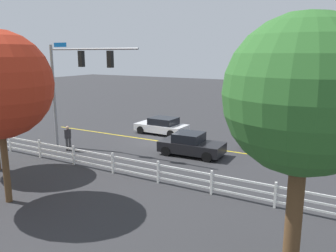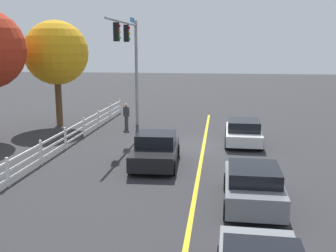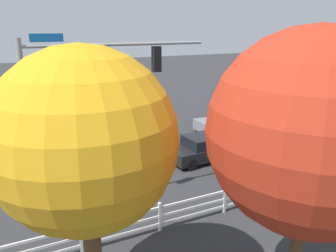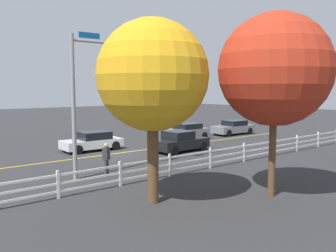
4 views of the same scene
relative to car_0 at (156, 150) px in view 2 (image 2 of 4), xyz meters
name	(u,v)px [view 2 (image 2 of 4)]	position (x,y,z in m)	size (l,w,h in m)	color
ground_plane	(204,146)	(3.78, -2.02, -0.68)	(120.00, 120.00, 0.00)	#2D2D30
lane_center_stripe	(200,168)	(-0.22, -2.02, -0.68)	(28.00, 0.16, 0.01)	gold
signal_assembly	(130,52)	(7.13, 2.76, 4.30)	(7.11, 0.38, 7.09)	gray
car_0	(156,150)	(0.00, 0.00, 0.00)	(4.15, 2.15, 1.45)	black
car_1	(253,185)	(-4.21, -4.01, 0.01)	(3.93, 1.99, 1.40)	slate
car_2	(243,132)	(4.64, -4.17, -0.03)	(4.22, 2.06, 1.35)	silver
pedestrian	(126,115)	(7.58, 3.17, 0.25)	(0.48, 0.45, 1.69)	#3F3F42
white_rail_fence	(54,144)	(0.78, 5.17, -0.08)	(26.10, 0.10, 1.15)	white
tree_2	(56,53)	(8.22, 7.98, 4.20)	(4.23, 4.23, 7.02)	brown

